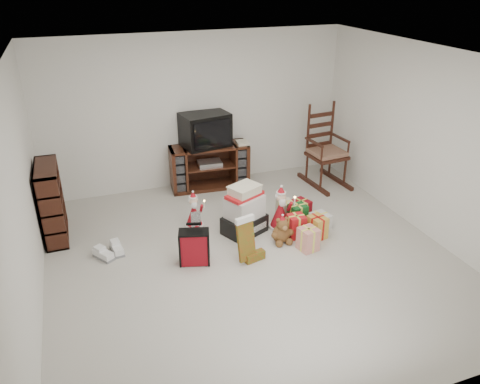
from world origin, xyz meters
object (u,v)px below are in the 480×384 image
tv_stand (209,167)px  gift_cluster (304,221)px  rocking_chair (325,156)px  gift_pile (244,213)px  crt_television (205,130)px  teddy_bear (282,231)px  sneaker_pair (110,252)px  red_suitcase (194,247)px  mrs_claus_figurine (194,213)px  bookshelf (52,203)px  santa_figurine (280,212)px

tv_stand → gift_cluster: size_ratio=1.19×
tv_stand → rocking_chair: (1.89, -0.48, 0.11)m
gift_pile → crt_television: (-0.06, 1.64, 0.69)m
teddy_bear → gift_cluster: bearing=24.6°
gift_cluster → teddy_bear: bearing=-155.4°
rocking_chair → sneaker_pair: size_ratio=3.41×
tv_stand → red_suitcase: bearing=-106.9°
tv_stand → gift_cluster: bearing=-60.9°
gift_pile → sneaker_pair: 1.85m
mrs_claus_figurine → rocking_chair: bearing=16.4°
tv_stand → rocking_chair: bearing=-9.7°
bookshelf → gift_pile: bookshelf is taller
rocking_chair → teddy_bear: 2.17m
mrs_claus_figurine → gift_cluster: size_ratio=0.50×
gift_pile → santa_figurine: 0.53m
teddy_bear → mrs_claus_figurine: mrs_claus_figurine is taller
red_suitcase → santa_figurine: size_ratio=0.83×
tv_stand → rocking_chair: rocking_chair is taller
rocking_chair → gift_pile: 2.20m
rocking_chair → red_suitcase: size_ratio=2.62×
rocking_chair → sneaker_pair: (-3.70, -1.10, -0.43)m
red_suitcase → mrs_claus_figurine: 0.94m
tv_stand → bookshelf: bookshelf is taller
mrs_claus_figurine → crt_television: (0.55, 1.24, 0.79)m
red_suitcase → gift_pile: bearing=46.7°
rocking_chair → crt_television: bearing=160.2°
tv_stand → mrs_claus_figurine: (-0.60, -1.21, -0.16)m
rocking_chair → gift_cluster: 1.75m
santa_figurine → crt_television: bearing=109.2°
red_suitcase → sneaker_pair: size_ratio=1.30×
bookshelf → crt_television: (2.40, 0.85, 0.50)m
crt_television → gift_pile: bearing=-97.5°
tv_stand → red_suitcase: tv_stand is taller
red_suitcase → sneaker_pair: 1.14m
red_suitcase → santa_figurine: 1.45m
teddy_bear → rocking_chair: bearing=46.1°
santa_figurine → mrs_claus_figurine: (-1.14, 0.45, -0.04)m
bookshelf → teddy_bear: 3.11m
gift_cluster → crt_television: size_ratio=1.36×
bookshelf → gift_pile: 2.60m
bookshelf → teddy_bear: (2.85, -1.20, -0.34)m
teddy_bear → bookshelf: bearing=157.1°
gift_pile → red_suitcase: (-0.85, -0.50, -0.08)m
teddy_bear → gift_pile: bearing=132.8°
gift_pile → tv_stand: bearing=65.9°
crt_television → teddy_bear: bearing=-87.5°
santa_figurine → tv_stand: bearing=108.1°
rocking_chair → santa_figurine: bearing=-143.9°
mrs_claus_figurine → crt_television: size_ratio=0.68×
gift_pile → mrs_claus_figurine: gift_pile is taller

